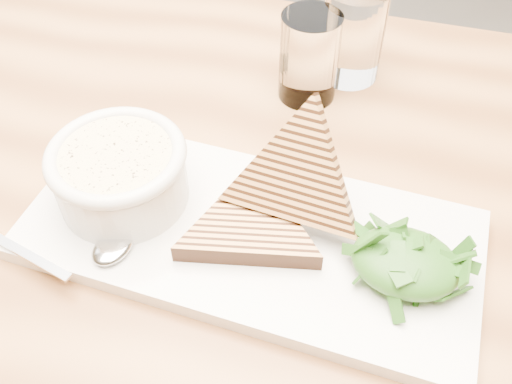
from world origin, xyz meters
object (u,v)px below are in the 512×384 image
(table_top, at_px, (246,224))
(platter, at_px, (250,235))
(glass_far, at_px, (353,34))
(soup_bowl, at_px, (122,179))
(glass_near, at_px, (309,57))

(table_top, distance_m, platter, 0.05)
(platter, distance_m, glass_far, 0.31)
(table_top, bearing_deg, glass_far, 79.41)
(soup_bowl, bearing_deg, platter, -0.99)
(soup_bowl, xyz_separation_m, glass_near, (0.13, 0.24, 0.01))
(platter, relative_size, glass_far, 3.73)
(glass_near, bearing_deg, table_top, -92.67)
(table_top, relative_size, glass_far, 10.84)
(glass_near, distance_m, glass_far, 0.07)
(table_top, height_order, glass_near, glass_near)
(platter, bearing_deg, soup_bowl, 179.01)
(glass_near, height_order, glass_far, glass_far)
(platter, relative_size, glass_near, 4.02)
(table_top, distance_m, glass_far, 0.28)
(soup_bowl, distance_m, glass_near, 0.27)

